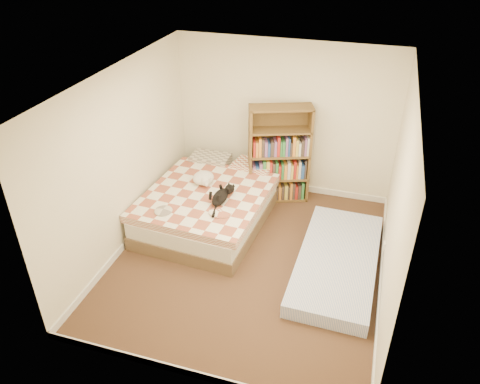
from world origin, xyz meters
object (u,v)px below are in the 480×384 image
(floor_mattress, at_px, (337,262))
(bed, at_px, (212,202))
(black_cat, at_px, (221,196))
(white_dog, at_px, (204,178))
(bookshelf, at_px, (279,166))

(floor_mattress, bearing_deg, bed, 163.67)
(black_cat, bearing_deg, white_dog, 153.09)
(floor_mattress, xyz_separation_m, white_dog, (-2.14, 0.71, 0.54))
(bed, height_order, white_dog, white_dog)
(floor_mattress, height_order, black_cat, black_cat)
(bed, relative_size, floor_mattress, 1.08)
(bookshelf, bearing_deg, floor_mattress, -72.69)
(floor_mattress, relative_size, black_cat, 2.97)
(bed, distance_m, floor_mattress, 2.10)
(bookshelf, xyz_separation_m, white_dog, (-0.98, -0.81, 0.06))
(bookshelf, distance_m, black_cat, 1.32)
(bed, relative_size, bookshelf, 1.50)
(bed, distance_m, black_cat, 0.54)
(black_cat, relative_size, white_dog, 1.84)
(bookshelf, bearing_deg, bed, -153.76)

